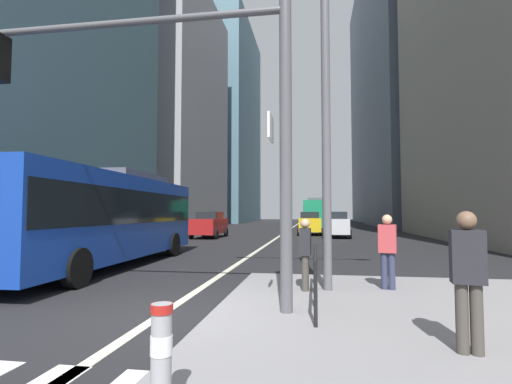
# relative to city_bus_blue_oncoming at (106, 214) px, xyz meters

# --- Properties ---
(ground_plane) EXTENTS (160.00, 160.00, 0.00)m
(ground_plane) POSITION_rel_city_bus_blue_oncoming_xyz_m (4.35, 14.63, -1.84)
(ground_plane) COLOR black
(lane_centre_line) EXTENTS (0.20, 80.00, 0.01)m
(lane_centre_line) POSITION_rel_city_bus_blue_oncoming_xyz_m (4.35, 24.63, -1.83)
(lane_centre_line) COLOR beige
(lane_centre_line) RESTS_ON ground
(office_tower_left_mid) EXTENTS (11.29, 20.20, 30.08)m
(office_tower_left_mid) POSITION_rel_city_bus_blue_oncoming_xyz_m (-11.65, 33.55, 13.21)
(office_tower_left_mid) COLOR #9E9EA3
(office_tower_left_mid) RESTS_ON ground
(office_tower_left_far) EXTENTS (12.36, 25.88, 40.04)m
(office_tower_left_far) POSITION_rel_city_bus_blue_oncoming_xyz_m (-11.65, 62.48, 18.19)
(office_tower_left_far) COLOR slate
(office_tower_left_far) RESTS_ON ground
(office_tower_right_mid) EXTENTS (12.34, 23.44, 41.48)m
(office_tower_right_mid) POSITION_rel_city_bus_blue_oncoming_xyz_m (21.35, 40.80, 18.91)
(office_tower_right_mid) COLOR slate
(office_tower_right_mid) RESTS_ON ground
(office_tower_right_far) EXTENTS (10.71, 24.59, 47.94)m
(office_tower_right_far) POSITION_rel_city_bus_blue_oncoming_xyz_m (21.35, 67.37, 22.13)
(office_tower_right_far) COLOR slate
(office_tower_right_far) RESTS_ON ground
(city_bus_blue_oncoming) EXTENTS (2.92, 10.88, 3.40)m
(city_bus_blue_oncoming) POSITION_rel_city_bus_blue_oncoming_xyz_m (0.00, 0.00, 0.00)
(city_bus_blue_oncoming) COLOR #14389E
(city_bus_blue_oncoming) RESTS_ON ground
(city_bus_red_receding) EXTENTS (2.75, 11.03, 3.40)m
(city_bus_red_receding) POSITION_rel_city_bus_blue_oncoming_xyz_m (7.32, 30.35, 0.00)
(city_bus_red_receding) COLOR #198456
(city_bus_red_receding) RESTS_ON ground
(city_bus_red_distant) EXTENTS (2.87, 11.67, 3.40)m
(city_bus_red_distant) POSITION_rel_city_bus_blue_oncoming_xyz_m (7.16, 51.24, 0.00)
(city_bus_red_distant) COLOR red
(city_bus_red_distant) RESTS_ON ground
(car_oncoming_mid) EXTENTS (2.06, 4.53, 1.94)m
(car_oncoming_mid) POSITION_rel_city_bus_blue_oncoming_xyz_m (-0.66, 15.30, -0.84)
(car_oncoming_mid) COLOR maroon
(car_oncoming_mid) RESTS_ON ground
(car_receding_near) EXTENTS (2.18, 4.56, 1.94)m
(car_receding_near) POSITION_rel_city_bus_blue_oncoming_xyz_m (8.77, 17.09, -0.84)
(car_receding_near) COLOR silver
(car_receding_near) RESTS_ON ground
(car_receding_far) EXTENTS (2.12, 4.17, 1.94)m
(car_receding_far) POSITION_rel_city_bus_blue_oncoming_xyz_m (6.70, 20.02, -0.85)
(car_receding_far) COLOR gold
(car_receding_far) RESTS_ON ground
(traffic_signal_gantry) EXTENTS (6.17, 0.65, 6.00)m
(traffic_signal_gantry) POSITION_rel_city_bus_blue_oncoming_xyz_m (4.59, -5.46, 2.28)
(traffic_signal_gantry) COLOR #515156
(traffic_signal_gantry) RESTS_ON median_island
(street_lamp_post) EXTENTS (5.50, 0.32, 8.00)m
(street_lamp_post) POSITION_rel_city_bus_blue_oncoming_xyz_m (7.42, -3.43, 3.45)
(street_lamp_post) COLOR #56565B
(street_lamp_post) RESTS_ON median_island
(bollard_left) EXTENTS (0.20, 0.20, 0.93)m
(bollard_left) POSITION_rel_city_bus_blue_oncoming_xyz_m (5.82, -8.90, -1.17)
(bollard_left) COLOR #99999E
(bollard_left) RESTS_ON median_island
(pedestrian_railing) EXTENTS (0.06, 3.41, 0.98)m
(pedestrian_railing) POSITION_rel_city_bus_blue_oncoming_xyz_m (7.15, -4.55, -0.99)
(pedestrian_railing) COLOR black
(pedestrian_railing) RESTS_ON median_island
(pedestrian_waiting) EXTENTS (0.41, 0.30, 1.74)m
(pedestrian_waiting) POSITION_rel_city_bus_blue_oncoming_xyz_m (9.01, -7.04, -0.71)
(pedestrian_waiting) COLOR #423D38
(pedestrian_waiting) RESTS_ON median_island
(pedestrian_walking) EXTENTS (0.43, 0.34, 1.68)m
(pedestrian_walking) POSITION_rel_city_bus_blue_oncoming_xyz_m (8.77, -3.17, -0.75)
(pedestrian_walking) COLOR #2D334C
(pedestrian_walking) RESTS_ON median_island
(pedestrian_far) EXTENTS (0.26, 0.39, 1.59)m
(pedestrian_far) POSITION_rel_city_bus_blue_oncoming_xyz_m (6.93, -3.56, -0.81)
(pedestrian_far) COLOR #423D38
(pedestrian_far) RESTS_ON median_island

